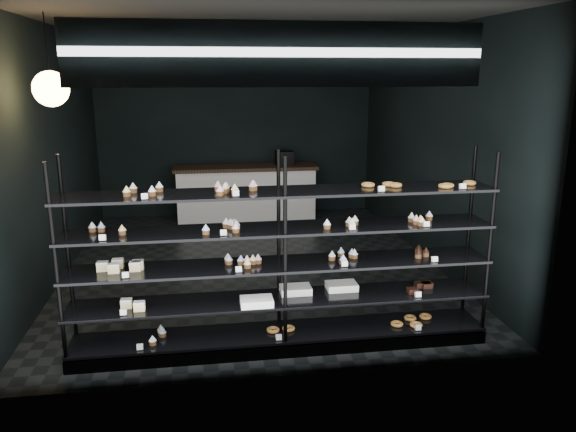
# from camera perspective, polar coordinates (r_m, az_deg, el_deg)

# --- Properties ---
(room) EXTENTS (5.01, 6.01, 3.20)m
(room) POSITION_cam_1_polar(r_m,az_deg,el_deg) (7.51, -3.83, 6.67)
(room) COLOR black
(room) RESTS_ON ground
(display_shelf) EXTENTS (4.00, 0.50, 1.91)m
(display_shelf) POSITION_cam_1_polar(r_m,az_deg,el_deg) (5.40, -0.88, -7.16)
(display_shelf) COLOR black
(display_shelf) RESTS_ON room
(signage) EXTENTS (3.30, 0.05, 0.50)m
(signage) POSITION_cam_1_polar(r_m,az_deg,el_deg) (4.54, -0.79, 16.12)
(signage) COLOR #0B0D39
(signage) RESTS_ON room
(pendant_lamp) EXTENTS (0.35, 0.35, 0.91)m
(pendant_lamp) POSITION_cam_1_polar(r_m,az_deg,el_deg) (6.22, -22.95, 11.82)
(pendant_lamp) COLOR black
(pendant_lamp) RESTS_ON room
(service_counter) EXTENTS (2.54, 0.65, 1.23)m
(service_counter) POSITION_cam_1_polar(r_m,az_deg,el_deg) (10.17, -4.23, 2.45)
(service_counter) COLOR silver
(service_counter) RESTS_ON room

